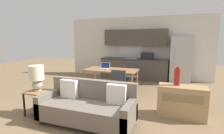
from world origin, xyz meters
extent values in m
plane|color=#7F6647|center=(0.00, 0.00, 0.00)|extent=(20.00, 20.00, 0.00)
cube|color=silver|center=(0.00, 4.63, 1.35)|extent=(6.40, 0.06, 2.70)
cube|color=white|center=(-0.25, 4.59, 1.65)|extent=(1.08, 0.01, 1.10)
cube|color=#4C443D|center=(0.00, 4.29, 0.43)|extent=(2.90, 0.62, 0.86)
cube|color=#38383A|center=(0.00, 4.29, 0.88)|extent=(2.93, 0.65, 0.04)
cube|color=#B2B5B7|center=(-0.10, 4.24, 0.90)|extent=(0.48, 0.36, 0.01)
cylinder|color=#B7BABC|center=(-0.10, 4.41, 1.02)|extent=(0.02, 0.02, 0.24)
cube|color=#4C443D|center=(0.00, 4.43, 1.80)|extent=(2.75, 0.34, 0.70)
cube|color=black|center=(0.57, 4.24, 1.04)|extent=(0.48, 0.36, 0.28)
cube|color=#B7BABC|center=(1.90, 4.25, 0.92)|extent=(0.79, 0.66, 1.85)
cylinder|color=silver|center=(1.67, 3.90, 1.02)|extent=(0.02, 0.02, 0.83)
cube|color=olive|center=(-0.21, 2.03, 0.76)|extent=(1.67, 0.84, 0.04)
cylinder|color=olive|center=(-0.98, 1.68, 0.37)|extent=(0.05, 0.05, 0.74)
cylinder|color=olive|center=(0.56, 1.68, 0.37)|extent=(0.05, 0.05, 0.74)
cylinder|color=olive|center=(-0.98, 2.39, 0.37)|extent=(0.05, 0.05, 0.74)
cylinder|color=olive|center=(0.56, 2.39, 0.37)|extent=(0.05, 0.05, 0.74)
cylinder|color=#3D2D1E|center=(-0.82, -0.47, 0.05)|extent=(0.05, 0.05, 0.10)
cylinder|color=#3D2D1E|center=(-0.82, 0.17, 0.05)|extent=(0.05, 0.05, 0.10)
cylinder|color=#3D2D1E|center=(0.96, 0.17, 0.05)|extent=(0.05, 0.05, 0.10)
cube|color=#6B6056|center=(0.07, -0.15, 0.28)|extent=(1.98, 0.80, 0.35)
cube|color=#6B6056|center=(0.07, 0.18, 0.49)|extent=(1.98, 0.14, 0.78)
cube|color=#6B6056|center=(-0.85, -0.15, 0.35)|extent=(0.14, 0.80, 0.49)
cube|color=#6B6056|center=(0.99, -0.15, 0.35)|extent=(0.14, 0.80, 0.49)
cube|color=silver|center=(-0.46, 0.05, 0.65)|extent=(0.40, 0.14, 0.40)
cube|color=silver|center=(0.66, 0.05, 0.65)|extent=(0.40, 0.13, 0.40)
cube|color=olive|center=(-1.20, -0.10, 0.55)|extent=(0.48, 0.48, 0.03)
cube|color=olive|center=(-1.20, -0.10, 0.12)|extent=(0.43, 0.43, 0.02)
cube|color=black|center=(-1.42, -0.32, 0.27)|extent=(0.03, 0.03, 0.53)
cube|color=black|center=(-0.98, -0.32, 0.27)|extent=(0.03, 0.03, 0.53)
cube|color=black|center=(-1.42, 0.12, 0.27)|extent=(0.03, 0.03, 0.53)
cube|color=black|center=(-0.98, 0.12, 0.27)|extent=(0.03, 0.03, 0.53)
cylinder|color=#B2A893|center=(-1.24, -0.07, 0.57)|extent=(0.16, 0.16, 0.02)
sphere|color=#B2A893|center=(-1.24, -0.07, 0.70)|extent=(0.24, 0.24, 0.24)
cylinder|color=beige|center=(-1.24, -0.07, 0.99)|extent=(0.32, 0.32, 0.33)
cube|color=tan|center=(1.91, 0.92, 0.36)|extent=(1.03, 0.43, 0.72)
cube|color=olive|center=(1.91, 0.70, 0.50)|extent=(0.82, 0.01, 0.17)
cylinder|color=maroon|center=(1.79, 0.95, 0.91)|extent=(0.13, 0.13, 0.38)
cylinder|color=maroon|center=(1.79, 0.95, 1.12)|extent=(0.07, 0.07, 0.04)
cube|color=#38383D|center=(0.32, 2.71, 0.44)|extent=(0.47, 0.47, 0.04)
cube|color=#38383D|center=(0.30, 2.90, 0.70)|extent=(0.40, 0.08, 0.47)
cylinder|color=black|center=(0.18, 2.52, 0.21)|extent=(0.03, 0.03, 0.42)
cylinder|color=black|center=(0.51, 2.56, 0.21)|extent=(0.03, 0.03, 0.42)
cylinder|color=black|center=(0.13, 2.86, 0.21)|extent=(0.03, 0.03, 0.42)
cylinder|color=black|center=(0.47, 2.90, 0.21)|extent=(0.03, 0.03, 0.42)
cube|color=#38383D|center=(0.32, 1.36, 0.44)|extent=(0.42, 0.42, 0.04)
cube|color=#38383D|center=(0.33, 1.17, 0.70)|extent=(0.40, 0.03, 0.47)
cylinder|color=black|center=(0.49, 1.53, 0.21)|extent=(0.03, 0.03, 0.42)
cylinder|color=black|center=(0.15, 1.53, 0.21)|extent=(0.03, 0.03, 0.42)
cylinder|color=black|center=(0.50, 1.19, 0.21)|extent=(0.03, 0.03, 0.42)
cylinder|color=black|center=(0.16, 1.19, 0.21)|extent=(0.03, 0.03, 0.42)
cube|color=#B7BABC|center=(-0.47, 2.05, 0.79)|extent=(0.32, 0.23, 0.02)
cube|color=#B7BABC|center=(-0.46, 2.17, 0.88)|extent=(0.32, 0.06, 0.20)
cube|color=navy|center=(-0.46, 2.16, 0.88)|extent=(0.29, 0.04, 0.17)
camera|label=1|loc=(1.76, -3.13, 1.76)|focal=28.00mm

